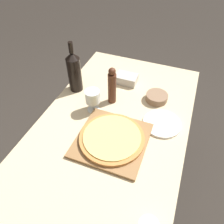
# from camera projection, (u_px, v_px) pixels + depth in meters

# --- Properties ---
(ground_plane) EXTENTS (12.00, 12.00, 0.00)m
(ground_plane) POSITION_uv_depth(u_px,v_px,m) (111.00, 187.00, 1.74)
(ground_plane) COLOR #2D2823
(dining_table) EXTENTS (0.84, 1.49, 0.72)m
(dining_table) POSITION_uv_depth(u_px,v_px,m) (111.00, 138.00, 1.30)
(dining_table) COLOR #CCB78E
(dining_table) RESTS_ON ground_plane
(cutting_board) EXTENTS (0.36, 0.36, 0.02)m
(cutting_board) POSITION_uv_depth(u_px,v_px,m) (112.00, 140.00, 1.16)
(cutting_board) COLOR olive
(cutting_board) RESTS_ON dining_table
(pizza) EXTENTS (0.34, 0.34, 0.02)m
(pizza) POSITION_uv_depth(u_px,v_px,m) (112.00, 138.00, 1.14)
(pizza) COLOR #BC7A3D
(pizza) RESTS_ON cutting_board
(wine_bottle) EXTENTS (0.09, 0.09, 0.34)m
(wine_bottle) POSITION_uv_depth(u_px,v_px,m) (74.00, 71.00, 1.38)
(wine_bottle) COLOR black
(wine_bottle) RESTS_ON dining_table
(pepper_mill) EXTENTS (0.05, 0.05, 0.25)m
(pepper_mill) POSITION_uv_depth(u_px,v_px,m) (112.00, 86.00, 1.31)
(pepper_mill) COLOR #4C2819
(pepper_mill) RESTS_ON dining_table
(wine_glass) EXTENTS (0.09, 0.09, 0.14)m
(wine_glass) POSITION_uv_depth(u_px,v_px,m) (93.00, 97.00, 1.26)
(wine_glass) COLOR silver
(wine_glass) RESTS_ON dining_table
(small_bowl) EXTENTS (0.14, 0.14, 0.04)m
(small_bowl) POSITION_uv_depth(u_px,v_px,m) (157.00, 97.00, 1.38)
(small_bowl) COLOR #84664C
(small_bowl) RESTS_ON dining_table
(dinner_plate) EXTENTS (0.22, 0.22, 0.01)m
(dinner_plate) POSITION_uv_depth(u_px,v_px,m) (162.00, 123.00, 1.24)
(dinner_plate) COLOR silver
(dinner_plate) RESTS_ON dining_table
(food_container) EXTENTS (0.15, 0.10, 0.06)m
(food_container) POSITION_uv_depth(u_px,v_px,m) (126.00, 79.00, 1.51)
(food_container) COLOR #BCB7AD
(food_container) RESTS_ON dining_table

